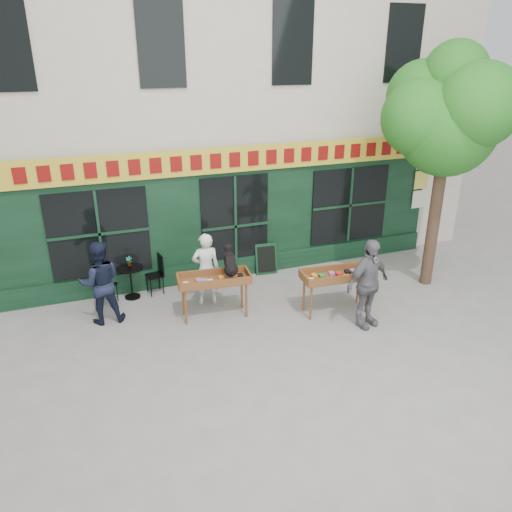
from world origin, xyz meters
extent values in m
plane|color=slate|center=(0.00, 0.00, 0.00)|extent=(80.00, 80.00, 0.00)
cube|color=beige|center=(0.00, 6.00, 5.00)|extent=(14.00, 7.00, 10.00)
cube|color=black|center=(0.00, 2.42, 1.60)|extent=(11.00, 0.16, 3.20)
cube|color=gold|center=(0.00, 2.30, 3.00)|extent=(11.00, 0.06, 0.60)
cube|color=maroon|center=(0.00, 2.26, 3.00)|extent=(9.60, 0.03, 0.34)
cube|color=black|center=(0.00, 2.32, 0.25)|extent=(11.00, 0.10, 0.50)
cube|color=black|center=(0.00, 2.32, 1.35)|extent=(1.70, 0.05, 2.50)
cube|color=black|center=(-3.20, 2.32, 1.55)|extent=(2.20, 0.05, 2.00)
cube|color=black|center=(3.20, 2.32, 1.55)|extent=(2.20, 0.05, 2.00)
cube|color=silver|center=(5.40, 2.30, 1.50)|extent=(0.42, 0.02, 0.50)
cube|color=#E5D14C|center=(5.40, 2.30, 2.05)|extent=(0.42, 0.02, 0.50)
cube|color=silver|center=(5.40, 2.30, 2.60)|extent=(0.42, 0.02, 0.50)
cylinder|color=#382619|center=(4.30, 0.30, 1.80)|extent=(0.28, 0.28, 3.60)
sphere|color=#1B5814|center=(4.30, 0.30, 3.80)|extent=(2.20, 2.20, 2.20)
sphere|color=#1B5814|center=(5.00, 0.60, 4.10)|extent=(1.80, 1.80, 1.80)
sphere|color=#1B5814|center=(3.70, 0.50, 4.00)|extent=(1.70, 1.70, 1.70)
sphere|color=#1B5814|center=(4.50, -0.30, 4.30)|extent=(1.80, 1.80, 1.80)
sphere|color=#1B5814|center=(4.00, 0.90, 4.40)|extent=(1.60, 1.60, 1.60)
sphere|color=#1B5814|center=(4.40, 0.40, 4.90)|extent=(1.40, 1.40, 1.40)
cylinder|color=brown|center=(-1.74, 0.35, 0.40)|extent=(0.05, 0.05, 0.80)
cylinder|color=brown|center=(-0.45, 0.22, 0.40)|extent=(0.05, 0.05, 0.80)
cylinder|color=brown|center=(-1.70, 0.79, 0.40)|extent=(0.05, 0.05, 0.80)
cylinder|color=brown|center=(-0.41, 0.65, 0.40)|extent=(0.05, 0.05, 0.80)
cube|color=brown|center=(-1.08, 0.50, 0.82)|extent=(1.55, 0.73, 0.05)
cube|color=brown|center=(-1.10, 0.21, 0.90)|extent=(1.50, 0.19, 0.18)
cube|color=brown|center=(-1.05, 0.79, 0.90)|extent=(1.50, 0.19, 0.18)
cube|color=brown|center=(-1.08, 0.50, 0.88)|extent=(1.33, 0.53, 0.06)
imported|color=silver|center=(-1.08, 1.15, 0.84)|extent=(0.65, 0.46, 1.68)
cylinder|color=brown|center=(0.79, -0.38, 0.40)|extent=(0.05, 0.05, 0.80)
cylinder|color=brown|center=(2.09, -0.50, 0.40)|extent=(0.05, 0.05, 0.80)
cylinder|color=brown|center=(0.83, 0.06, 0.40)|extent=(0.05, 0.05, 0.80)
cylinder|color=brown|center=(2.13, -0.06, 0.40)|extent=(0.05, 0.05, 0.80)
cube|color=brown|center=(1.46, -0.22, 0.82)|extent=(1.55, 0.72, 0.05)
cube|color=brown|center=(1.43, -0.51, 0.90)|extent=(1.50, 0.18, 0.18)
cube|color=brown|center=(1.49, 0.07, 0.90)|extent=(1.50, 0.18, 0.18)
cube|color=brown|center=(1.46, -0.22, 0.88)|extent=(1.33, 0.52, 0.06)
imported|color=#5A5A5F|center=(1.76, -0.97, 0.96)|extent=(1.20, 0.73, 1.91)
cylinder|color=black|center=(-2.65, 2.01, 0.02)|extent=(0.36, 0.36, 0.03)
cylinder|color=black|center=(-2.65, 2.01, 0.38)|extent=(0.04, 0.04, 0.72)
cylinder|color=black|center=(-2.65, 2.01, 0.75)|extent=(0.60, 0.60, 0.03)
cube|color=black|center=(-3.20, 1.91, 0.45)|extent=(0.50, 0.50, 0.03)
cube|color=black|center=(-3.33, 2.01, 0.70)|extent=(0.24, 0.31, 0.50)
cylinder|color=black|center=(-3.16, 1.70, 0.22)|extent=(0.02, 0.02, 0.44)
cylinder|color=black|center=(-2.99, 1.94, 0.22)|extent=(0.02, 0.02, 0.44)
cylinder|color=black|center=(-3.41, 1.88, 0.22)|extent=(0.02, 0.02, 0.44)
cylinder|color=black|center=(-3.23, 2.12, 0.22)|extent=(0.02, 0.02, 0.44)
cube|color=black|center=(-2.10, 2.06, 0.45)|extent=(0.41, 0.41, 0.03)
cube|color=black|center=(-1.93, 2.08, 0.70)|extent=(0.08, 0.36, 0.50)
cylinder|color=black|center=(-2.27, 2.18, 0.22)|extent=(0.02, 0.02, 0.44)
cylinder|color=black|center=(-2.22, 1.89, 0.22)|extent=(0.02, 0.02, 0.44)
cylinder|color=black|center=(-1.97, 2.23, 0.22)|extent=(0.02, 0.02, 0.44)
cylinder|color=black|center=(-1.93, 1.93, 0.22)|extent=(0.02, 0.02, 0.44)
imported|color=gray|center=(-2.65, 2.01, 0.90)|extent=(0.17, 0.14, 0.27)
imported|color=black|center=(-3.35, 1.11, 0.90)|extent=(0.89, 0.70, 1.81)
cube|color=black|center=(0.79, 2.20, 0.40)|extent=(0.57, 0.23, 0.79)
cube|color=black|center=(0.79, 2.18, 0.40)|extent=(0.47, 0.20, 0.65)
camera|label=1|loc=(-3.56, -8.76, 5.36)|focal=35.00mm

